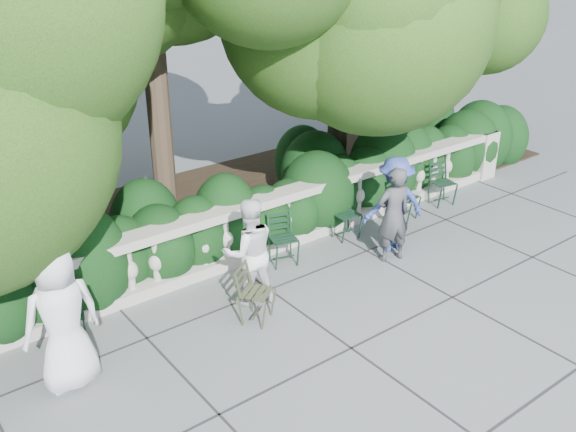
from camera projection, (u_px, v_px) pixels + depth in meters
ground at (330, 302)px, 9.26m from camera, size 90.00×90.00×0.00m
balustrade at (258, 228)px, 10.35m from camera, size 12.00×0.44×1.00m
shrub_hedge at (220, 229)px, 11.41m from camera, size 15.00×2.60×1.70m
chair_b at (73, 350)px, 8.24m from camera, size 0.56×0.58×0.84m
chair_c at (287, 268)px, 10.16m from camera, size 0.56×0.59×0.84m
chair_d at (411, 222)px, 11.68m from camera, size 0.55×0.58×0.84m
chair_e at (445, 207)px, 12.28m from camera, size 0.53×0.56×0.84m
chair_f at (351, 241)px, 11.00m from camera, size 0.47×0.51×0.84m
chair_weathered at (267, 322)px, 8.80m from camera, size 0.63×0.64×0.84m
person_businessman at (62, 317)px, 7.28m from camera, size 0.92×0.62×1.85m
person_woman_grey at (393, 215)px, 10.09m from camera, size 0.65×0.51×1.58m
person_casual_man at (249, 252)px, 8.95m from camera, size 0.92×0.81×1.60m
person_older_blue at (394, 204)px, 10.41m from camera, size 1.18×0.91×1.61m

